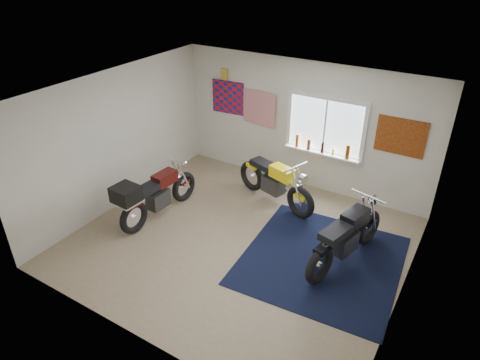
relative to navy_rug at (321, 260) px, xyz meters
The scene contains 10 objects.
ground 1.47m from the navy_rug, 169.15° to the right, with size 5.50×5.50×0.00m, color #9E896B.
room_shell 2.20m from the navy_rug, 169.15° to the right, with size 5.50×5.50×5.50m.
navy_rug is the anchor object (origin of this frame).
window_assembly 2.75m from the navy_rug, 113.27° to the left, with size 1.66×0.17×1.26m.
oil_bottles 2.53m from the navy_rug, 113.59° to the left, with size 1.17×0.09×0.30m.
flag_display 4.54m from the navy_rug, 146.61° to the left, with size 1.60×0.10×1.17m.
triumph_poster 2.74m from the navy_rug, 77.03° to the left, with size 0.90×0.03×0.70m, color #A54C14.
yellow_triumph 2.01m from the navy_rug, 141.29° to the left, with size 1.98×0.82×1.03m.
black_chrome_bike 0.58m from the navy_rug, 31.72° to the left, with size 0.75×2.03×1.06m.
maroon_tourer 3.28m from the navy_rug, behind, with size 0.61×1.99×1.01m.
Camera 1 is at (3.19, -5.21, 4.68)m, focal length 32.00 mm.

